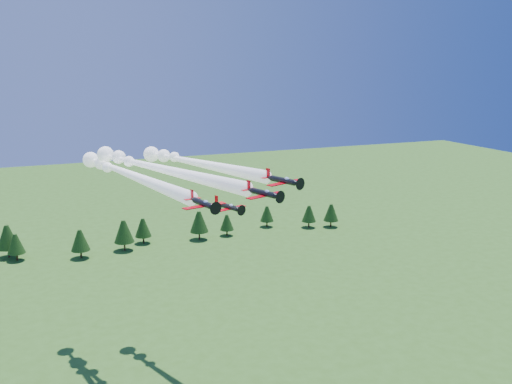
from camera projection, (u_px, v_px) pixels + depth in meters
name	position (u px, v px, depth m)	size (l,w,h in m)	color
plane_lead	(155.00, 167.00, 115.45)	(23.93, 54.92, 3.70)	black
plane_left	(126.00, 173.00, 118.82)	(17.34, 57.54, 3.70)	black
plane_right	(194.00, 162.00, 124.31)	(21.48, 46.98, 3.70)	black
plane_slot	(228.00, 207.00, 104.08)	(6.99, 7.82, 2.48)	black
treeline	(91.00, 233.00, 199.79)	(171.38, 17.01, 11.54)	#382314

